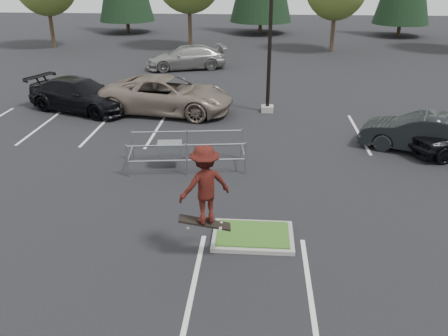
# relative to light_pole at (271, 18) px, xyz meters

# --- Properties ---
(ground) EXTENTS (120.00, 120.00, 0.00)m
(ground) POSITION_rel_light_pole_xyz_m (-0.50, -12.00, -4.56)
(ground) COLOR black
(ground) RESTS_ON ground
(grass_median) EXTENTS (2.20, 1.60, 0.16)m
(grass_median) POSITION_rel_light_pole_xyz_m (-0.50, -12.00, -4.48)
(grass_median) COLOR #99968F
(grass_median) RESTS_ON ground
(stall_lines) EXTENTS (22.62, 17.60, 0.01)m
(stall_lines) POSITION_rel_light_pole_xyz_m (-1.85, -5.98, -4.56)
(stall_lines) COLOR silver
(stall_lines) RESTS_ON ground
(light_pole) EXTENTS (0.70, 0.60, 10.12)m
(light_pole) POSITION_rel_light_pole_xyz_m (0.00, 0.00, 0.00)
(light_pole) COLOR #99968F
(light_pole) RESTS_ON ground
(cart_corral) EXTENTS (4.34, 2.04, 1.19)m
(cart_corral) POSITION_rel_light_pole_xyz_m (-3.47, -7.33, -3.81)
(cart_corral) COLOR #93969B
(cart_corral) RESTS_ON ground
(skateboarder) EXTENTS (1.49, 1.27, 2.21)m
(skateboarder) POSITION_rel_light_pole_xyz_m (-1.70, -13.00, -2.51)
(skateboarder) COLOR black
(skateboarder) RESTS_ON ground
(car_l_tan) EXTENTS (6.88, 3.94, 1.81)m
(car_l_tan) POSITION_rel_light_pole_xyz_m (-5.00, -0.50, -3.66)
(car_l_tan) COLOR #7C6C5F
(car_l_tan) RESTS_ON ground
(car_l_black) EXTENTS (6.06, 4.19, 1.63)m
(car_l_black) POSITION_rel_light_pole_xyz_m (-9.49, -0.50, -3.74)
(car_l_black) COLOR black
(car_l_black) RESTS_ON ground
(car_r_charc) EXTENTS (4.93, 3.26, 1.54)m
(car_r_charc) POSITION_rel_light_pole_xyz_m (6.00, -5.00, -3.79)
(car_r_charc) COLOR black
(car_r_charc) RESTS_ON ground
(car_far_silver) EXTENTS (5.93, 3.80, 1.60)m
(car_far_silver) POSITION_rel_light_pole_xyz_m (-5.50, 10.00, -3.76)
(car_far_silver) COLOR gray
(car_far_silver) RESTS_ON ground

